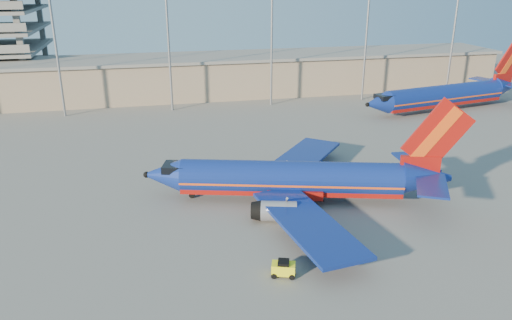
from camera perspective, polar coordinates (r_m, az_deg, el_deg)
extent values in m
plane|color=slate|center=(57.23, -1.28, -5.33)|extent=(220.00, 220.00, 0.00)
cube|color=gray|center=(112.37, -2.31, 9.64)|extent=(120.00, 15.00, 8.00)
cube|color=slate|center=(111.68, -2.34, 11.76)|extent=(122.00, 16.00, 0.60)
cylinder|color=gray|center=(98.27, -21.99, 12.60)|extent=(0.44, 0.44, 28.00)
cylinder|color=gray|center=(97.30, -10.00, 13.66)|extent=(0.44, 0.44, 28.00)
cylinder|color=gray|center=(100.40, 1.81, 14.14)|extent=(0.44, 0.44, 28.00)
cylinder|color=gray|center=(107.19, 12.54, 14.08)|extent=(0.44, 0.44, 28.00)
cylinder|color=gray|center=(117.05, 21.71, 13.65)|extent=(0.44, 0.44, 28.00)
cylinder|color=navy|center=(57.76, 3.96, -2.03)|extent=(25.41, 10.75, 3.90)
cube|color=#A5130D|center=(58.15, 3.94, -2.95)|extent=(25.21, 10.04, 1.37)
cube|color=#FF5315|center=(57.86, 3.96, -2.27)|extent=(25.43, 10.79, 0.23)
cone|color=navy|center=(59.38, -10.55, -1.70)|extent=(5.34, 4.98, 3.90)
cube|color=black|center=(58.71, -9.31, -0.83)|extent=(3.19, 3.34, 0.84)
cone|color=navy|center=(59.92, 18.87, -1.91)|extent=(6.35, 5.27, 3.90)
cube|color=#A5130D|center=(59.20, 18.24, -0.62)|extent=(4.42, 1.78, 2.32)
cube|color=#A5130D|center=(58.46, 20.03, 2.74)|extent=(7.54, 2.46, 8.42)
cube|color=#FF5315|center=(58.40, 19.83, 2.75)|extent=(5.07, 1.85, 6.60)
cube|color=navy|center=(62.84, 17.74, -0.18)|extent=(3.63, 6.96, 0.23)
cube|color=navy|center=(56.41, 19.44, -2.73)|extent=(5.97, 7.45, 0.23)
cube|color=navy|center=(66.81, 5.22, 0.21)|extent=(14.56, 15.91, 0.37)
cube|color=navy|center=(49.79, 5.88, -7.14)|extent=(7.49, 16.93, 0.37)
cube|color=#A5130D|center=(58.33, 4.45, -3.34)|extent=(7.22, 5.70, 1.06)
cylinder|color=gray|center=(63.45, 2.73, -1.50)|extent=(4.26, 3.18, 2.22)
cylinder|color=gray|center=(53.42, 2.62, -5.86)|extent=(4.26, 3.18, 2.22)
cylinder|color=gray|center=(59.59, -7.34, -3.81)|extent=(0.31, 0.31, 1.16)
cylinder|color=black|center=(59.69, -7.33, -4.02)|extent=(0.72, 0.44, 0.68)
cylinder|color=black|center=(61.27, 5.36, -3.17)|extent=(1.01, 0.80, 0.89)
cylinder|color=black|center=(56.28, 5.55, -5.39)|extent=(1.01, 0.80, 0.89)
cylinder|color=navy|center=(103.88, 20.64, 6.92)|extent=(27.02, 9.26, 4.12)
cube|color=#A5130D|center=(104.10, 20.56, 6.35)|extent=(26.87, 8.49, 1.45)
cube|color=#FF5315|center=(103.94, 20.62, 6.77)|extent=(27.03, 9.30, 0.25)
cone|color=navy|center=(93.68, 13.67, 6.30)|extent=(5.39, 4.95, 4.12)
cube|color=black|center=(94.32, 14.43, 6.99)|extent=(3.19, 3.36, 0.89)
cone|color=navy|center=(115.67, 26.51, 7.54)|extent=(6.48, 5.17, 4.12)
cube|color=#A5130D|center=(114.72, 26.34, 8.25)|extent=(4.71, 1.51, 2.45)
cube|color=#A5130D|center=(115.31, 27.15, 10.16)|extent=(8.09, 1.94, 8.89)
cube|color=#FF5315|center=(115.14, 27.08, 10.16)|extent=(5.43, 1.52, 6.97)
cube|color=navy|center=(117.61, 25.02, 8.26)|extent=(5.88, 7.87, 0.25)
cylinder|color=black|center=(104.43, 20.47, 5.58)|extent=(0.92, 0.92, 1.00)
cube|color=#F7F415|center=(44.65, 3.15, -12.27)|extent=(2.32, 1.78, 0.98)
cube|color=black|center=(44.34, 3.16, -11.63)|extent=(1.28, 1.34, 0.34)
cylinder|color=black|center=(45.40, 2.17, -12.37)|extent=(0.54, 0.33, 0.51)
cylinder|color=black|center=(44.50, 2.06, -13.11)|extent=(0.54, 0.33, 0.51)
cylinder|color=black|center=(45.33, 4.19, -12.47)|extent=(0.54, 0.33, 0.51)
cylinder|color=black|center=(44.43, 4.13, -13.21)|extent=(0.54, 0.33, 0.51)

